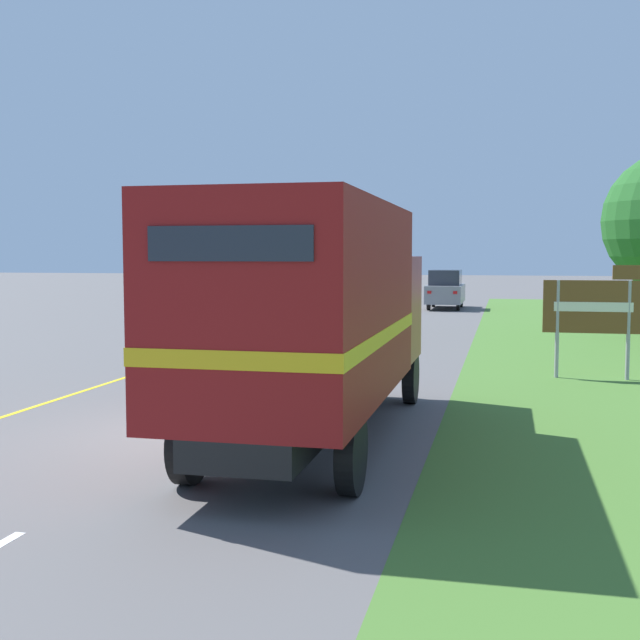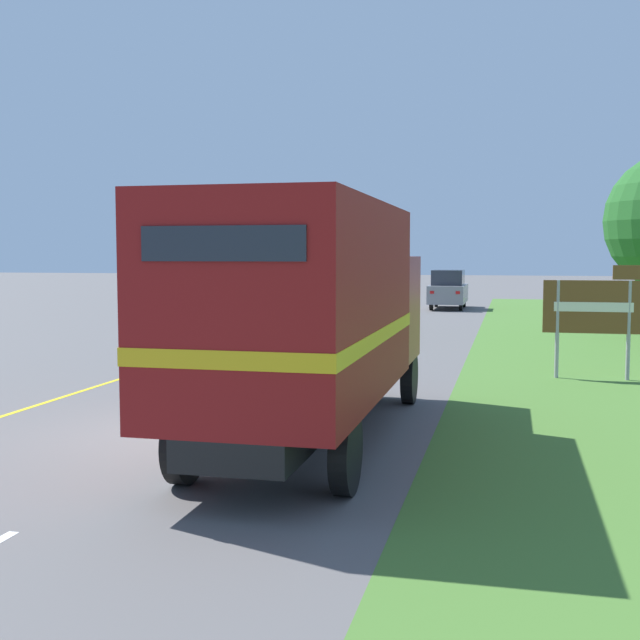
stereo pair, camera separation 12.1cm
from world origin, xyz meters
TOP-DOWN VIEW (x-y plane):
  - ground_plane at (0.00, 0.00)m, footprint 200.00×200.00m
  - edge_line_yellow at (-3.70, 11.83)m, footprint 0.12×56.92m
  - centre_dash_near at (0.00, 0.63)m, footprint 0.12×2.60m
  - centre_dash_mid_a at (0.00, 7.23)m, footprint 0.12×2.60m
  - centre_dash_mid_b at (0.00, 13.83)m, footprint 0.12×2.60m
  - centre_dash_far at (0.00, 20.43)m, footprint 0.12×2.60m
  - centre_dash_farthest at (0.00, 27.03)m, footprint 0.12×2.60m
  - horse_trailer_truck at (2.00, -0.27)m, footprint 2.36×7.99m
  - lead_car_white at (-1.83, 14.68)m, footprint 1.80×3.94m
  - lead_car_grey_ahead at (1.67, 30.24)m, footprint 1.80×4.48m
  - highway_sign at (6.68, 7.18)m, footprint 2.17×0.09m

SIDE VIEW (x-z plane):
  - ground_plane at x=0.00m, z-range 0.00..0.00m
  - edge_line_yellow at x=-3.70m, z-range 0.00..0.01m
  - centre_dash_near at x=0.00m, z-range 0.00..0.01m
  - centre_dash_mid_a at x=0.00m, z-range 0.00..0.01m
  - centre_dash_mid_b at x=0.00m, z-range 0.00..0.01m
  - centre_dash_far at x=0.00m, z-range 0.00..0.01m
  - centre_dash_farthest at x=0.00m, z-range 0.00..0.01m
  - lead_car_grey_ahead at x=1.67m, z-range 0.00..2.02m
  - lead_car_white at x=-1.83m, z-range -0.01..2.07m
  - highway_sign at x=6.68m, z-range 0.31..2.87m
  - horse_trailer_truck at x=2.00m, z-range 0.21..3.71m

